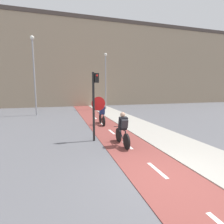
# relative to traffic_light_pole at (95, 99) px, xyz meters

# --- Properties ---
(ground_plane) EXTENTS (120.00, 120.00, 0.00)m
(ground_plane) POSITION_rel_traffic_light_pole_xyz_m (1.21, -4.15, -2.03)
(ground_plane) COLOR #5B5B60
(bike_lane) EXTENTS (2.08, 60.00, 0.02)m
(bike_lane) POSITION_rel_traffic_light_pole_xyz_m (1.21, -4.15, -2.02)
(bike_lane) COLOR brown
(bike_lane) RESTS_ON ground_plane
(building_row_background) EXTENTS (60.00, 5.20, 12.31)m
(building_row_background) POSITION_rel_traffic_light_pole_xyz_m (1.21, 19.25, 4.13)
(building_row_background) COLOR gray
(building_row_background) RESTS_ON ground_plane
(traffic_light_pole) EXTENTS (0.67, 0.25, 3.29)m
(traffic_light_pole) POSITION_rel_traffic_light_pole_xyz_m (0.00, 0.00, 0.00)
(traffic_light_pole) COLOR black
(traffic_light_pole) RESTS_ON ground_plane
(street_lamp_far) EXTENTS (0.36, 0.36, 7.19)m
(street_lamp_far) POSITION_rel_traffic_light_pole_xyz_m (-3.78, 9.48, 2.33)
(street_lamp_far) COLOR gray
(street_lamp_far) RESTS_ON ground_plane
(street_lamp_sidewalk) EXTENTS (0.36, 0.36, 6.58)m
(street_lamp_sidewalk) POSITION_rel_traffic_light_pole_xyz_m (3.65, 12.09, 2.01)
(street_lamp_sidewalk) COLOR gray
(street_lamp_sidewalk) RESTS_ON ground_plane
(cyclist_near) EXTENTS (0.46, 1.73, 1.51)m
(cyclist_near) POSITION_rel_traffic_light_pole_xyz_m (0.99, -1.12, -1.31)
(cyclist_near) COLOR black
(cyclist_near) RESTS_ON ground_plane
(cyclist_far) EXTENTS (0.46, 1.70, 1.51)m
(cyclist_far) POSITION_rel_traffic_light_pole_xyz_m (1.17, 3.58, -1.36)
(cyclist_far) COLOR black
(cyclist_far) RESTS_ON ground_plane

